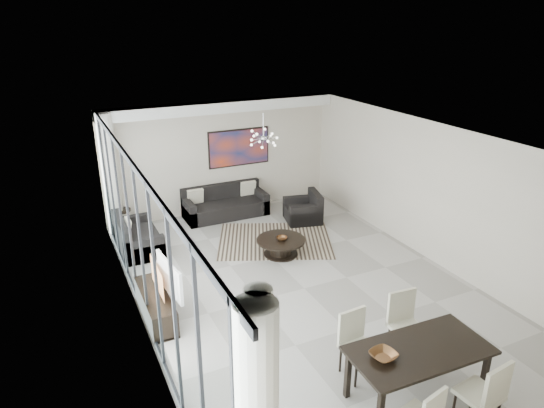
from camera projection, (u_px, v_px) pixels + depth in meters
room_shell at (328, 214)px, 8.90m from camera, size 6.00×9.00×2.90m
window_wall at (147, 248)px, 7.56m from camera, size 0.37×8.95×2.90m
soffit at (222, 107)px, 11.85m from camera, size 5.98×0.40×0.26m
painting at (239, 148)px, 12.60m from camera, size 1.68×0.04×0.98m
chandelier at (263, 138)px, 10.61m from camera, size 0.66×0.66×0.71m
rug at (275, 240)px, 11.21m from camera, size 3.14×2.84×0.01m
coffee_table at (281, 246)px, 10.47m from camera, size 1.06×1.06×0.37m
bowl_coffee at (282, 238)px, 10.37m from camera, size 0.27×0.27×0.07m
sofa_main at (225, 206)px, 12.53m from camera, size 2.13×0.87×0.77m
loveseat at (137, 239)px, 10.69m from camera, size 0.85×1.51×0.76m
armchair at (304, 211)px, 12.20m from camera, size 1.02×1.05×0.74m
side_table at (123, 217)px, 11.52m from camera, size 0.42×0.42×0.57m
tv_console at (156, 306)px, 8.27m from camera, size 0.42×1.49×0.47m
television at (164, 279)px, 8.08m from camera, size 0.26×1.05×0.60m
dining_table at (419, 354)px, 6.37m from camera, size 1.92×1.01×0.79m
dining_chair_se at (487, 391)px, 5.89m from camera, size 0.52×0.52×1.03m
dining_chair_nw at (355, 338)px, 6.90m from camera, size 0.48×0.48×0.99m
dining_chair_ne at (404, 319)px, 7.32m from camera, size 0.50×0.50×1.02m
bowl_dining at (383, 355)px, 6.15m from camera, size 0.38×0.38×0.08m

